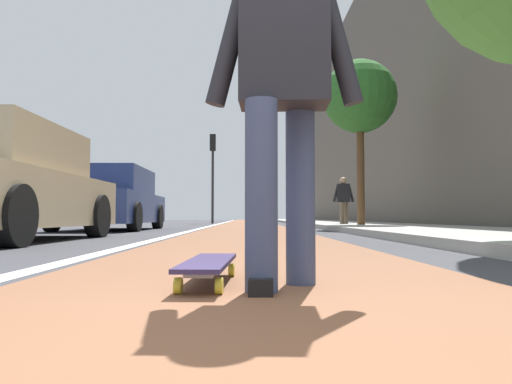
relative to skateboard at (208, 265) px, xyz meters
The scene contains 11 objects.
ground_plane 8.49m from the skateboard, ahead, with size 80.00×80.00×0.00m, color #38383D.
bike_lane_paint 22.49m from the skateboard, ahead, with size 56.00×2.34×0.00m, color brown.
lane_stripe_white 18.52m from the skateboard, ahead, with size 52.00×0.16×0.01m, color silver.
sidewalk_curb 16.90m from the skateboard, 12.58° to the right, with size 52.00×3.20×0.11m, color #9E9B93.
building_facade 22.12m from the skateboard, 16.78° to the right, with size 40.00×1.20×11.34m, color #5A534A.
skateboard is the anchor object (origin of this frame).
skater_person 0.92m from the skateboard, 113.30° to the right, with size 0.45×0.72×1.64m.
parked_car_mid 10.04m from the skateboard, 18.13° to the left, with size 4.46×1.99×1.48m.
traffic_light 21.40m from the skateboard, ahead, with size 0.33×0.28×4.30m.
street_tree_mid 11.94m from the skateboard, 16.70° to the right, with size 2.02×2.02×4.65m.
pedestrian_distant 12.75m from the skateboard, 14.03° to the right, with size 0.43×0.66×1.52m.
Camera 1 is at (-0.82, 0.04, 0.32)m, focal length 34.34 mm.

